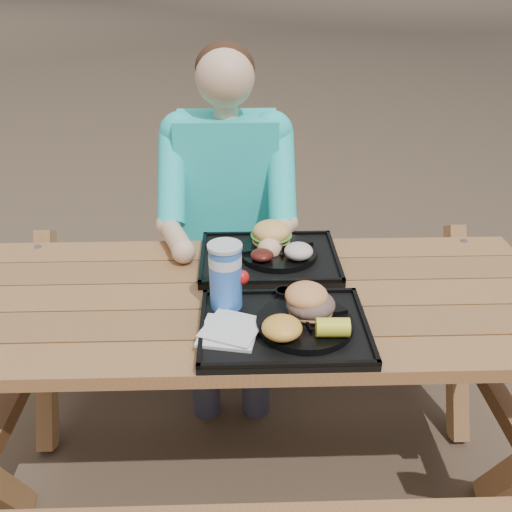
{
  "coord_description": "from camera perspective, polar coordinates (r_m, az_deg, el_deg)",
  "views": [
    {
      "loc": [
        -0.04,
        -1.46,
        1.65
      ],
      "look_at": [
        0.0,
        0.0,
        0.88
      ],
      "focal_mm": 40.0,
      "sensor_mm": 36.0,
      "label": 1
    }
  ],
  "objects": [
    {
      "name": "ground",
      "position": [
        2.2,
        0.0,
        -20.76
      ],
      "size": [
        60.0,
        60.0,
        0.0
      ],
      "primitive_type": "plane",
      "color": "#999999",
      "rests_on": "ground"
    },
    {
      "name": "picnic_table",
      "position": [
        1.93,
        0.0,
        -13.37
      ],
      "size": [
        1.8,
        1.49,
        0.75
      ],
      "primitive_type": null,
      "color": "#999999",
      "rests_on": "ground"
    },
    {
      "name": "tray_near",
      "position": [
        1.54,
        2.8,
        -7.29
      ],
      "size": [
        0.45,
        0.35,
        0.02
      ],
      "primitive_type": "cube",
      "color": "black",
      "rests_on": "picnic_table"
    },
    {
      "name": "tray_far",
      "position": [
        1.88,
        1.32,
        -0.33
      ],
      "size": [
        0.45,
        0.35,
        0.02
      ],
      "primitive_type": "cube",
      "color": "black",
      "rests_on": "picnic_table"
    },
    {
      "name": "plate_near",
      "position": [
        1.53,
        4.89,
        -6.73
      ],
      "size": [
        0.26,
        0.26,
        0.02
      ],
      "primitive_type": "cylinder",
      "color": "black",
      "rests_on": "tray_near"
    },
    {
      "name": "plate_far",
      "position": [
        1.88,
        2.22,
        0.37
      ],
      "size": [
        0.26,
        0.26,
        0.02
      ],
      "primitive_type": "cylinder",
      "color": "black",
      "rests_on": "tray_far"
    },
    {
      "name": "napkin_stack",
      "position": [
        1.5,
        -2.76,
        -7.52
      ],
      "size": [
        0.17,
        0.17,
        0.02
      ],
      "primitive_type": "cube",
      "rotation": [
        0.0,
        0.0,
        -0.2
      ],
      "color": "silver",
      "rests_on": "tray_near"
    },
    {
      "name": "soda_cup",
      "position": [
        1.58,
        -3.06,
        -2.15
      ],
      "size": [
        0.09,
        0.09,
        0.18
      ],
      "primitive_type": "cylinder",
      "color": "blue",
      "rests_on": "tray_near"
    },
    {
      "name": "condiment_bbq",
      "position": [
        1.65,
        2.81,
        -3.85
      ],
      "size": [
        0.05,
        0.05,
        0.03
      ],
      "primitive_type": "cylinder",
      "color": "black",
      "rests_on": "tray_near"
    },
    {
      "name": "condiment_mustard",
      "position": [
        1.64,
        4.64,
        -4.07
      ],
      "size": [
        0.05,
        0.05,
        0.03
      ],
      "primitive_type": "cylinder",
      "color": "yellow",
      "rests_on": "tray_near"
    },
    {
      "name": "sandwich",
      "position": [
        1.53,
        5.56,
        -3.65
      ],
      "size": [
        0.12,
        0.12,
        0.13
      ],
      "primitive_type": null,
      "color": "#E58E50",
      "rests_on": "plate_near"
    },
    {
      "name": "mac_cheese",
      "position": [
        1.45,
        2.61,
        -7.19
      ],
      "size": [
        0.1,
        0.1,
        0.05
      ],
      "primitive_type": "ellipsoid",
      "color": "gold",
      "rests_on": "plate_near"
    },
    {
      "name": "corn_cob",
      "position": [
        1.47,
        7.68,
        -7.09
      ],
      "size": [
        0.09,
        0.09,
        0.05
      ],
      "primitive_type": null,
      "rotation": [
        0.0,
        0.0,
        -0.03
      ],
      "color": "yellow",
      "rests_on": "plate_near"
    },
    {
      "name": "cutlery_far",
      "position": [
        1.89,
        -3.61,
        0.17
      ],
      "size": [
        0.09,
        0.15,
        0.01
      ],
      "primitive_type": "cube",
      "rotation": [
        0.0,
        0.0,
        0.44
      ],
      "color": "black",
      "rests_on": "tray_far"
    },
    {
      "name": "burger",
      "position": [
        1.9,
        1.55,
        2.92
      ],
      "size": [
        0.13,
        0.13,
        0.11
      ],
      "primitive_type": null,
      "color": "#F8B057",
      "rests_on": "plate_far"
    },
    {
      "name": "baked_beans",
      "position": [
        1.81,
        0.6,
        0.1
      ],
      "size": [
        0.07,
        0.07,
        0.03
      ],
      "primitive_type": "ellipsoid",
      "color": "#4C140F",
      "rests_on": "plate_far"
    },
    {
      "name": "potato_salad",
      "position": [
        1.82,
        4.28,
        0.48
      ],
      "size": [
        0.09,
        0.09,
        0.05
      ],
      "primitive_type": "ellipsoid",
      "color": "beige",
      "rests_on": "plate_far"
    },
    {
      "name": "diner",
      "position": [
        2.31,
        -2.72,
        1.87
      ],
      "size": [
        0.48,
        0.84,
        1.28
      ],
      "primitive_type": null,
      "color": "#17A7A3",
      "rests_on": "ground"
    }
  ]
}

